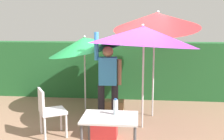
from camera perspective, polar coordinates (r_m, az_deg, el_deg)
ground_plane at (r=5.42m, az=-0.34°, el=-12.07°), size 24.00×24.00×0.00m
hedge_row at (r=7.50m, az=1.64°, el=0.11°), size 8.00×0.70×1.56m
umbrella_rainbow at (r=5.74m, az=9.60°, el=10.58°), size 1.88×1.87×2.51m
umbrella_orange at (r=5.03m, az=6.80°, el=7.32°), size 2.12×2.11×2.10m
umbrella_yellow at (r=6.09m, az=-5.98°, el=5.64°), size 1.76×1.73×1.94m
person_vendor at (r=5.33m, az=-0.89°, el=-1.97°), size 0.55×0.23×1.88m
chair_plastic at (r=4.91m, az=-13.55°, el=-8.32°), size 0.60×0.60×0.89m
cooler_box at (r=4.84m, az=-1.83°, el=-12.35°), size 0.48×0.35×0.38m
crate_cardboard at (r=6.11m, az=0.37°, el=-8.06°), size 0.46×0.32×0.31m
folding_table at (r=3.84m, az=-0.43°, el=-11.28°), size 0.80×0.60×0.71m
bottle_water at (r=3.86m, az=0.79°, el=-8.03°), size 0.07×0.07×0.24m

